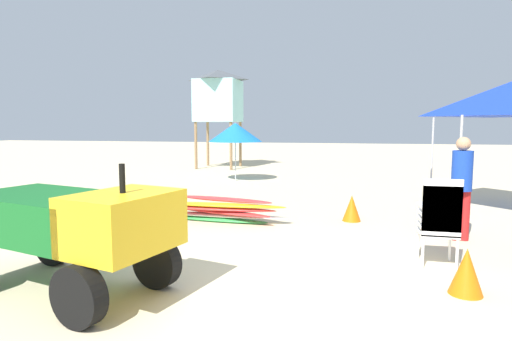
% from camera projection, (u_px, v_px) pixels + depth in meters
% --- Properties ---
extents(ground, '(80.00, 80.00, 0.00)m').
position_uv_depth(ground, '(243.00, 289.00, 4.90)').
color(ground, beige).
extents(utility_cart, '(2.77, 1.85, 1.50)m').
position_uv_depth(utility_cart, '(70.00, 224.00, 4.74)').
color(utility_cart, '#146023').
rests_on(utility_cart, ground).
extents(stacked_plastic_chairs, '(0.48, 0.48, 1.20)m').
position_uv_depth(stacked_plastic_chairs, '(440.00, 215.00, 5.61)').
color(stacked_plastic_chairs, white).
rests_on(stacked_plastic_chairs, ground).
extents(surfboard_pile, '(2.77, 0.80, 0.48)m').
position_uv_depth(surfboard_pile, '(220.00, 210.00, 8.28)').
color(surfboard_pile, green).
rests_on(surfboard_pile, ground).
extents(lifeguard_near_left, '(0.32, 0.32, 1.70)m').
position_uv_depth(lifeguard_near_left, '(462.00, 181.00, 6.91)').
color(lifeguard_near_left, red).
rests_on(lifeguard_near_left, ground).
extents(lifeguard_tower, '(1.98, 1.98, 4.28)m').
position_uv_depth(lifeguard_tower, '(218.00, 96.00, 18.50)').
color(lifeguard_tower, olive).
rests_on(lifeguard_tower, ground).
extents(beach_umbrella_left, '(1.82, 1.82, 1.96)m').
position_uv_depth(beach_umbrella_left, '(235.00, 132.00, 14.29)').
color(beach_umbrella_left, beige).
rests_on(beach_umbrella_left, ground).
extents(traffic_cone_near, '(0.37, 0.37, 0.53)m').
position_uv_depth(traffic_cone_near, '(466.00, 271.00, 4.73)').
color(traffic_cone_near, orange).
rests_on(traffic_cone_near, ground).
extents(traffic_cone_far, '(0.36, 0.36, 0.52)m').
position_uv_depth(traffic_cone_far, '(352.00, 208.00, 8.37)').
color(traffic_cone_far, orange).
rests_on(traffic_cone_far, ground).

